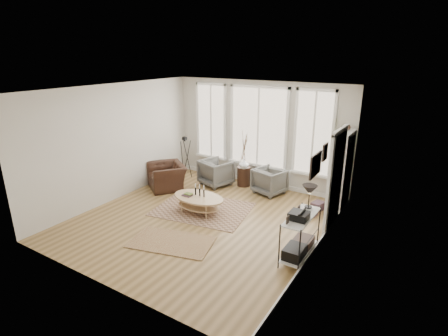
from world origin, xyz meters
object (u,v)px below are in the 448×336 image
Objects in this scene: coffee_table at (198,200)px; armchair_left at (216,172)px; armchair_right at (270,181)px; accent_chair at (167,176)px; side_table at (244,160)px; low_shelf at (300,232)px; bookcase at (341,171)px.

coffee_table is 1.87m from armchair_left.
armchair_right is 2.84m from accent_chair.
side_table is (0.06, 2.11, 0.43)m from coffee_table.
accent_chair is (-1.67, 0.83, 0.03)m from coffee_table.
side_table is 1.48× the size of accent_chair.
armchair_left is at bearing 145.05° from low_shelf.
side_table is at bearing 88.39° from coffee_table.
coffee_table is at bearing 127.83° from armchair_left.
bookcase reaches higher than armchair_right.
armchair_left is (-3.32, 2.32, -0.14)m from low_shelf.
bookcase reaches higher than side_table.
low_shelf is at bearing -11.91° from coffee_table.
bookcase is at bearing -3.25° from side_table.
bookcase is 1.92m from armchair_right.
accent_chair is at bearing -143.58° from side_table.
bookcase reaches higher than accent_chair.
accent_chair is (-2.59, -1.15, -0.00)m from armchair_right.
side_table reaches higher than armchair_right.
armchair_right is 0.96m from side_table.
accent_chair is (-4.41, -1.12, -0.62)m from bookcase.
armchair_left is at bearing 77.68° from accent_chair.
low_shelf reaches higher than armchair_right.
side_table reaches higher than armchair_left.
low_shelf is at bearing 162.95° from armchair_left.
low_shelf is 2.75m from coffee_table.
side_table is at bearing 7.41° from armchair_right.
armchair_left is 1.39m from accent_chair.
bookcase is 2.56m from low_shelf.
accent_chair is at bearing -165.70° from bookcase.
bookcase is 2.73× the size of armchair_right.
low_shelf reaches higher than coffee_table.
armchair_right is (1.56, 0.22, -0.02)m from armchair_left.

